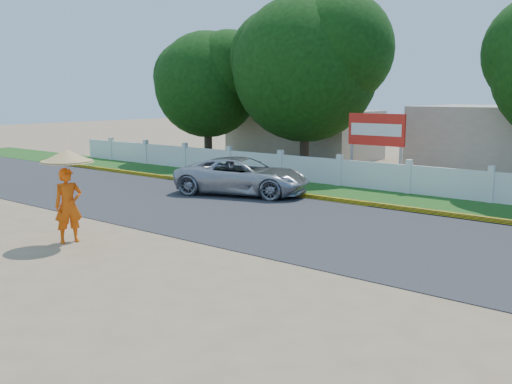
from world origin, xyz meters
TOP-DOWN VIEW (x-y plane):
  - ground at (0.00, 0.00)m, footprint 120.00×120.00m
  - road at (0.00, 4.50)m, footprint 60.00×7.00m
  - grass_verge at (0.00, 9.75)m, footprint 60.00×3.50m
  - curb at (0.00, 8.05)m, footprint 40.00×0.18m
  - fence at (0.00, 11.20)m, footprint 40.00×0.10m
  - building_far at (-10.00, 19.00)m, footprint 8.00×5.00m
  - vehicle at (-4.82, 7.21)m, footprint 5.49×3.83m
  - monk_with_parasol at (-3.69, -0.95)m, footprint 1.30×1.30m
  - billboard at (-1.96, 12.30)m, footprint 2.50×0.13m

SIDE VIEW (x-z plane):
  - ground at x=0.00m, z-range 0.00..0.00m
  - road at x=0.00m, z-range 0.00..0.02m
  - grass_verge at x=0.00m, z-range 0.00..0.03m
  - curb at x=0.00m, z-range 0.00..0.16m
  - fence at x=0.00m, z-range 0.00..1.10m
  - vehicle at x=-4.82m, z-range 0.00..1.39m
  - building_far at x=-10.00m, z-range 0.00..2.80m
  - monk_with_parasol at x=-3.69m, z-range 0.36..2.73m
  - billboard at x=-1.96m, z-range 0.67..3.62m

